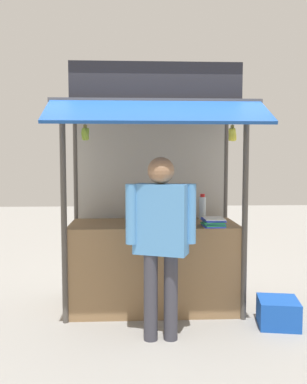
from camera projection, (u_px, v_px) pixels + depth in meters
ground_plane at (154, 307)px, 4.73m from camera, size 20.00×20.00×0.00m
stall_counter at (154, 266)px, 4.69m from camera, size 1.86×0.78×0.97m
stall_structure at (153, 166)px, 4.73m from camera, size 2.06×1.67×2.62m
water_bottle_far_right at (137, 211)px, 4.69m from camera, size 0.08×0.08×0.29m
water_bottle_front_right at (150, 212)px, 4.75m from camera, size 0.06×0.06×0.23m
water_bottle_front_left at (165, 208)px, 4.83m from camera, size 0.09×0.09×0.31m
water_bottle_left at (202, 207)px, 4.94m from camera, size 0.08×0.08×0.30m
magazine_stack_center at (213, 222)px, 4.41m from camera, size 0.24×0.30×0.09m
magazine_stack_back_left at (168, 221)px, 4.57m from camera, size 0.22×0.31×0.06m
banana_bunch_inner_right at (232, 134)px, 4.12m from camera, size 0.10×0.10×0.28m
banana_bunch_rightmost at (85, 134)px, 4.05m from camera, size 0.09×0.10×0.27m
vendor_person at (161, 231)px, 3.81m from camera, size 0.65×0.36×1.70m
plastic_crate at (278, 312)px, 4.20m from camera, size 0.45×0.45×0.27m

